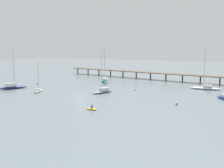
# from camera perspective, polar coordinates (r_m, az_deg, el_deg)

# --- Properties ---
(ground_plane) EXTENTS (400.00, 400.00, 0.00)m
(ground_plane) POSITION_cam_1_polar(r_m,az_deg,el_deg) (72.56, -6.60, -2.61)
(ground_plane) COLOR gray
(pier) EXTENTS (83.21, 13.44, 7.71)m
(pier) POSITION_cam_1_polar(r_m,az_deg,el_deg) (104.36, 16.57, 2.37)
(pier) COLOR brown
(pier) RESTS_ON ground_plane
(sailboat_cream) EXTENTS (4.62, 6.34, 8.80)m
(sailboat_cream) POSITION_cam_1_polar(r_m,az_deg,el_deg) (83.23, -14.91, -1.12)
(sailboat_cream) COLOR beige
(sailboat_cream) RESTS_ON ground_plane
(sailboat_teal) EXTENTS (7.15, 8.48, 13.14)m
(sailboat_teal) POSITION_cam_1_polar(r_m,az_deg,el_deg) (100.98, -1.50, 0.76)
(sailboat_teal) COLOR #1E727A
(sailboat_teal) RESTS_ON ground_plane
(sailboat_white) EXTENTS (9.36, 3.34, 12.57)m
(sailboat_white) POSITION_cam_1_polar(r_m,az_deg,el_deg) (89.19, 18.68, -0.64)
(sailboat_white) COLOR white
(sailboat_white) RESTS_ON ground_plane
(sailboat_gray) EXTENTS (3.69, 7.57, 11.39)m
(sailboat_gray) POSITION_cam_1_polar(r_m,az_deg,el_deg) (78.22, -1.88, -1.32)
(sailboat_gray) COLOR gray
(sailboat_gray) RESTS_ON ground_plane
(sailboat_navy) EXTENTS (5.28, 8.65, 13.06)m
(sailboat_navy) POSITION_cam_1_polar(r_m,az_deg,el_deg) (90.89, -19.75, -0.43)
(sailboat_navy) COLOR navy
(sailboat_navy) RESTS_ON ground_plane
(dinghy_yellow) EXTENTS (2.49, 1.32, 1.14)m
(dinghy_yellow) POSITION_cam_1_polar(r_m,az_deg,el_deg) (57.16, -4.16, -5.10)
(dinghy_yellow) COLOR yellow
(dinghy_yellow) RESTS_ON ground_plane
(mooring_buoy_inner) EXTENTS (0.77, 0.77, 0.77)m
(mooring_buoy_inner) POSITION_cam_1_polar(r_m,az_deg,el_deg) (63.56, 13.18, -3.84)
(mooring_buoy_inner) COLOR silver
(mooring_buoy_inner) RESTS_ON ground_plane
(mooring_buoy_far) EXTENTS (0.54, 0.54, 0.54)m
(mooring_buoy_far) POSITION_cam_1_polar(r_m,az_deg,el_deg) (82.40, 4.86, -1.18)
(mooring_buoy_far) COLOR silver
(mooring_buoy_far) RESTS_ON ground_plane
(mooring_buoy_outer) EXTENTS (0.86, 0.86, 0.86)m
(mooring_buoy_outer) POSITION_cam_1_polar(r_m,az_deg,el_deg) (99.21, -15.14, 0.15)
(mooring_buoy_outer) COLOR silver
(mooring_buoy_outer) RESTS_ON ground_plane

